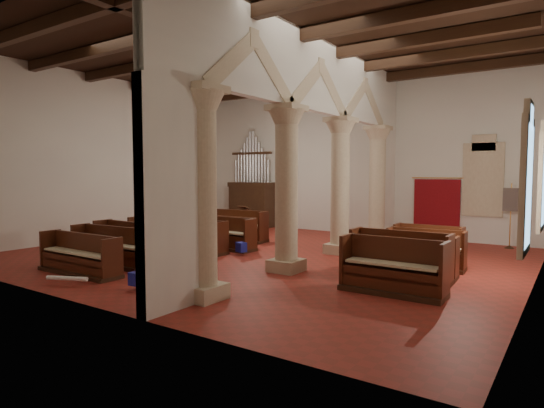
% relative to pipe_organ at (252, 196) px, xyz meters
% --- Properties ---
extents(floor, '(14.00, 14.00, 0.00)m').
position_rel_pipe_organ_xyz_m(floor, '(4.50, -5.50, -1.37)').
color(floor, maroon).
rests_on(floor, ground).
extents(ceiling, '(14.00, 14.00, 0.00)m').
position_rel_pipe_organ_xyz_m(ceiling, '(4.50, -5.50, 4.63)').
color(ceiling, black).
rests_on(ceiling, wall_back).
extents(wall_back, '(14.00, 0.02, 6.00)m').
position_rel_pipe_organ_xyz_m(wall_back, '(4.50, 0.50, 1.63)').
color(wall_back, silver).
rests_on(wall_back, floor).
extents(wall_front, '(14.00, 0.02, 6.00)m').
position_rel_pipe_organ_xyz_m(wall_front, '(4.50, -11.50, 1.63)').
color(wall_front, silver).
rests_on(wall_front, floor).
extents(wall_left, '(0.02, 12.00, 6.00)m').
position_rel_pipe_organ_xyz_m(wall_left, '(-2.50, -5.50, 1.63)').
color(wall_left, silver).
rests_on(wall_left, floor).
extents(wall_right, '(0.02, 12.00, 6.00)m').
position_rel_pipe_organ_xyz_m(wall_right, '(11.50, -5.50, 1.63)').
color(wall_right, silver).
rests_on(wall_right, floor).
extents(ceiling_beams, '(13.80, 11.80, 0.30)m').
position_rel_pipe_organ_xyz_m(ceiling_beams, '(4.50, -5.50, 4.45)').
color(ceiling_beams, '#342010').
rests_on(ceiling_beams, wall_back).
extents(arcade, '(0.90, 11.90, 6.00)m').
position_rel_pipe_organ_xyz_m(arcade, '(6.30, -5.50, 2.19)').
color(arcade, beige).
rests_on(arcade, floor).
extents(window_right_a, '(0.03, 1.00, 2.20)m').
position_rel_pipe_organ_xyz_m(window_right_a, '(11.48, -7.00, 0.83)').
color(window_right_a, '#316F5D').
rests_on(window_right_a, wall_right).
extents(window_right_b, '(0.03, 1.00, 2.20)m').
position_rel_pipe_organ_xyz_m(window_right_b, '(11.48, -3.00, 0.83)').
color(window_right_b, '#316F5D').
rests_on(window_right_b, wall_right).
extents(window_back, '(1.00, 0.03, 2.20)m').
position_rel_pipe_organ_xyz_m(window_back, '(9.50, 0.48, 0.83)').
color(window_back, '#316F5D').
rests_on(window_back, wall_back).
extents(pipe_organ, '(2.10, 0.85, 4.40)m').
position_rel_pipe_organ_xyz_m(pipe_organ, '(0.00, 0.00, 0.00)').
color(pipe_organ, '#342010').
rests_on(pipe_organ, floor).
extents(lectern, '(0.45, 0.46, 1.08)m').
position_rel_pipe_organ_xyz_m(lectern, '(0.74, -1.47, -0.92)').
color(lectern, '#3B1C12').
rests_on(lectern, floor).
extents(dossal_curtain, '(1.80, 0.07, 2.17)m').
position_rel_pipe_organ_xyz_m(dossal_curtain, '(8.00, 0.42, -0.21)').
color(dossal_curtain, maroon).
rests_on(dossal_curtain, floor).
extents(processional_banner, '(0.48, 0.61, 2.10)m').
position_rel_pipe_organ_xyz_m(processional_banner, '(10.44, -0.07, -0.61)').
color(processional_banner, '#342010').
rests_on(processional_banner, floor).
extents(hymnal_box_a, '(0.29, 0.24, 0.27)m').
position_rel_pipe_organ_xyz_m(hymnal_box_a, '(4.67, -10.26, -1.13)').
color(hymnal_box_a, navy).
rests_on(hymnal_box_a, floor).
extents(hymnal_box_b, '(0.41, 0.36, 0.35)m').
position_rel_pipe_organ_xyz_m(hymnal_box_b, '(3.91, -7.68, -1.10)').
color(hymnal_box_b, navy).
rests_on(hymnal_box_b, floor).
extents(hymnal_box_c, '(0.34, 0.30, 0.28)m').
position_rel_pipe_organ_xyz_m(hymnal_box_c, '(4.02, -5.90, -1.13)').
color(hymnal_box_c, '#162497').
rests_on(hymnal_box_c, floor).
extents(tube_heater_a, '(0.91, 0.48, 0.10)m').
position_rel_pipe_organ_xyz_m(tube_heater_a, '(3.14, -10.88, -1.21)').
color(tube_heater_a, white).
rests_on(tube_heater_a, floor).
extents(tube_heater_b, '(1.04, 0.35, 0.10)m').
position_rel_pipe_organ_xyz_m(tube_heater_b, '(3.24, -9.01, -1.21)').
color(tube_heater_b, silver).
rests_on(tube_heater_b, floor).
extents(nave_pew_0, '(2.57, 0.65, 0.97)m').
position_rel_pipe_organ_xyz_m(nave_pew_0, '(2.32, -10.05, -1.05)').
color(nave_pew_0, '#342010').
rests_on(nave_pew_0, floor).
extents(nave_pew_1, '(2.84, 0.84, 1.02)m').
position_rel_pipe_organ_xyz_m(nave_pew_1, '(2.19, -8.97, -1.03)').
color(nave_pew_1, '#342010').
rests_on(nave_pew_1, floor).
extents(nave_pew_2, '(3.12, 0.82, 1.06)m').
position_rel_pipe_organ_xyz_m(nave_pew_2, '(2.22, -8.31, -1.02)').
color(nave_pew_2, '#342010').
rests_on(nave_pew_2, floor).
extents(nave_pew_3, '(2.73, 0.77, 1.07)m').
position_rel_pipe_organ_xyz_m(nave_pew_3, '(2.11, -7.13, -1.02)').
color(nave_pew_3, '#342010').
rests_on(nave_pew_3, floor).
extents(nave_pew_4, '(2.94, 0.67, 1.01)m').
position_rel_pipe_organ_xyz_m(nave_pew_4, '(2.17, -6.30, -1.04)').
color(nave_pew_4, '#342010').
rests_on(nave_pew_4, floor).
extents(nave_pew_5, '(3.11, 0.83, 1.02)m').
position_rel_pipe_organ_xyz_m(nave_pew_5, '(2.45, -5.29, -1.04)').
color(nave_pew_5, '#342010').
rests_on(nave_pew_5, floor).
extents(nave_pew_6, '(2.46, 0.66, 0.97)m').
position_rel_pipe_organ_xyz_m(nave_pew_6, '(2.32, -4.74, -1.05)').
color(nave_pew_6, '#342010').
rests_on(nave_pew_6, floor).
extents(nave_pew_7, '(2.80, 0.89, 1.09)m').
position_rel_pipe_organ_xyz_m(nave_pew_7, '(1.89, -3.74, -1.01)').
color(nave_pew_7, '#342010').
rests_on(nave_pew_7, floor).
extents(aisle_pew_0, '(2.09, 0.75, 1.12)m').
position_rel_pipe_organ_xyz_m(aisle_pew_0, '(9.18, -7.53, -0.99)').
color(aisle_pew_0, '#342010').
rests_on(aisle_pew_0, floor).
extents(aisle_pew_1, '(2.22, 0.77, 1.13)m').
position_rel_pipe_organ_xyz_m(aisle_pew_1, '(8.94, -6.40, -0.99)').
color(aisle_pew_1, '#342010').
rests_on(aisle_pew_1, floor).
extents(aisle_pew_2, '(1.87, 0.76, 0.99)m').
position_rel_pipe_organ_xyz_m(aisle_pew_2, '(9.12, -5.73, -1.04)').
color(aisle_pew_2, '#342010').
rests_on(aisle_pew_2, floor).
extents(aisle_pew_3, '(1.94, 0.77, 1.00)m').
position_rel_pipe_organ_xyz_m(aisle_pew_3, '(9.05, -4.72, -1.03)').
color(aisle_pew_3, '#342010').
rests_on(aisle_pew_3, floor).
extents(aisle_pew_4, '(1.80, 0.68, 1.01)m').
position_rel_pipe_organ_xyz_m(aisle_pew_4, '(8.89, -3.88, -1.03)').
color(aisle_pew_4, '#342010').
rests_on(aisle_pew_4, floor).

